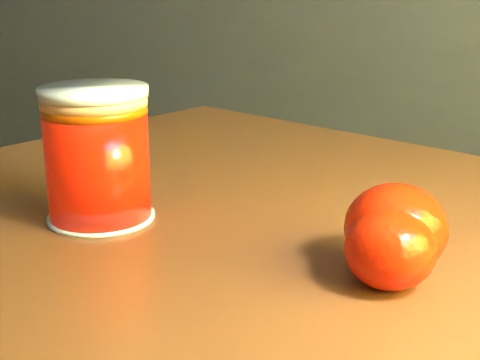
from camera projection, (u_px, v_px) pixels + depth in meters
The scene contains 4 objects.
kitchen_counter at pixel (296, 133), 2.13m from camera, with size 3.15×0.60×0.90m, color #47464B.
juice_glass at pixel (97, 155), 0.56m from camera, with size 0.09×0.09×0.11m.
orange_front at pixel (390, 249), 0.44m from camera, with size 0.06×0.06×0.05m, color red.
orange_back at pixel (396, 228), 0.47m from camera, with size 0.07×0.07×0.06m, color red.
Camera 1 is at (1.00, -0.38, 0.94)m, focal length 50.00 mm.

